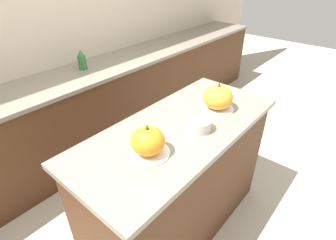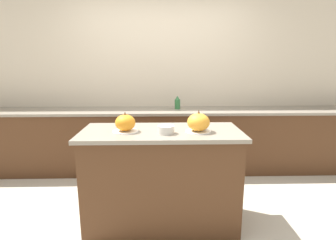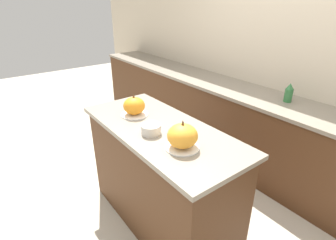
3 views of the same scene
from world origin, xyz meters
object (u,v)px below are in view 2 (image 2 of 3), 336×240
bottle_tall (178,103)px  mixing_bowl (166,130)px  pumpkin_cake_right (199,123)px  pumpkin_cake_left (126,123)px

bottle_tall → mixing_bowl: bottle_tall is taller
pumpkin_cake_right → mixing_bowl: bearing=-169.7°
pumpkin_cake_left → mixing_bowl: bearing=-11.6°
pumpkin_cake_right → mixing_bowl: pumpkin_cake_right is taller
bottle_tall → mixing_bowl: (-0.19, -1.48, -0.02)m
pumpkin_cake_left → bottle_tall: 1.51m
pumpkin_cake_right → mixing_bowl: size_ratio=1.60×
pumpkin_cake_left → bottle_tall: (0.55, 1.40, -0.02)m
pumpkin_cake_right → bottle_tall: (-0.10, 1.42, -0.03)m
pumpkin_cake_left → bottle_tall: pumpkin_cake_left is taller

